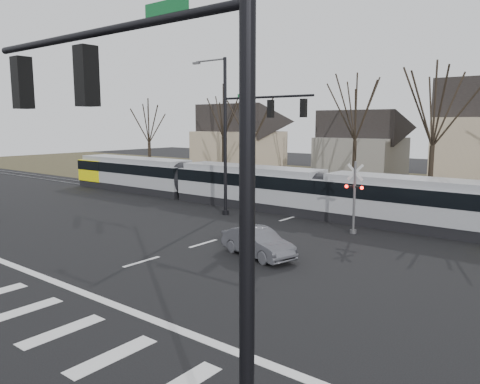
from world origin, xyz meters
The scene contains 14 objects.
ground centered at (0.00, 0.00, 0.00)m, with size 140.00×140.00×0.00m, color black.
grass_verge centered at (0.00, 32.00, 0.01)m, with size 140.00×28.00×0.01m, color #38331E.
crosswalk centered at (0.00, -4.00, 0.01)m, with size 27.00×2.60×0.01m.
stop_line centered at (0.00, -1.80, 0.01)m, with size 28.00×0.35×0.01m, color silver.
lane_dashes centered at (0.00, 16.00, 0.01)m, with size 0.18×30.00×0.01m.
rail_pair centered at (0.00, 15.80, 0.03)m, with size 90.00×1.52×0.06m.
tram centered at (-4.74, 16.00, 1.61)m, with size 39.00×2.90×2.96m.
sedan centered at (3.52, 5.87, 0.65)m, with size 4.20×2.38×1.31m, color #4B4C53.
signal_pole_near_right centered at (10.11, -6.00, 5.17)m, with size 6.72×0.44×8.00m.
signal_pole_far centered at (-2.41, 12.50, 5.70)m, with size 9.28×0.44×10.20m.
rail_crossing_signal centered at (5.00, 12.79, 1.89)m, with size 1.08×0.36×4.00m.
tree_row centered at (2.00, 26.00, 5.00)m, with size 59.20×7.20×10.00m.
house_a centered at (-20.00, 34.00, 4.46)m, with size 9.72×8.64×8.60m.
house_b centered at (-5.00, 36.00, 3.97)m, with size 8.64×7.56×7.65m.
Camera 1 is at (15.79, -10.94, 6.10)m, focal length 35.00 mm.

